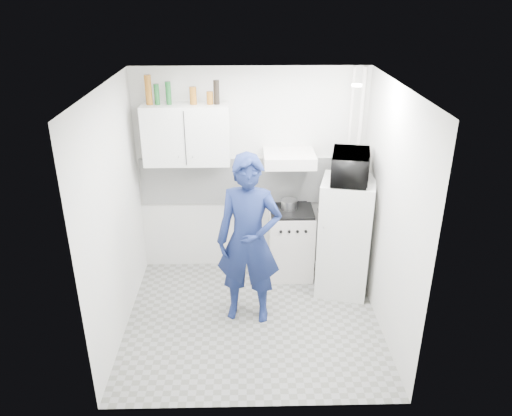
{
  "coord_description": "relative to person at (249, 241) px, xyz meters",
  "views": [
    {
      "loc": [
        -0.07,
        -4.58,
        3.46
      ],
      "look_at": [
        0.04,
        0.3,
        1.25
      ],
      "focal_mm": 35.0,
      "sensor_mm": 36.0,
      "label": 1
    }
  ],
  "objects": [
    {
      "name": "bottle_c",
      "position": [
        -0.89,
        0.97,
        1.37
      ],
      "size": [
        0.06,
        0.06,
        0.26
      ],
      "primitive_type": "cylinder",
      "color": "#144C1E",
      "rests_on": "upper_cabinet"
    },
    {
      "name": "backsplash",
      "position": [
        0.04,
        1.13,
        0.24
      ],
      "size": [
        2.74,
        0.03,
        0.6
      ],
      "primitive_type": "cube",
      "color": "white",
      "rests_on": "wall_back"
    },
    {
      "name": "ceiling",
      "position": [
        0.04,
        -0.11,
        1.64
      ],
      "size": [
        2.8,
        2.8,
        0.0
      ],
      "primitive_type": "plane",
      "color": "white",
      "rests_on": "wall_back"
    },
    {
      "name": "person",
      "position": [
        0.0,
        0.0,
        0.0
      ],
      "size": [
        0.76,
        0.55,
        1.91
      ],
      "primitive_type": "imported",
      "rotation": [
        0.0,
        0.0,
        -0.15
      ],
      "color": "#131E4A",
      "rests_on": "floor"
    },
    {
      "name": "saucepan",
      "position": [
        0.51,
        0.93,
        0.01
      ],
      "size": [
        0.2,
        0.2,
        0.11
      ],
      "primitive_type": "cylinder",
      "color": "silver",
      "rests_on": "stove_top"
    },
    {
      "name": "range_hood",
      "position": [
        0.49,
        0.89,
        0.61
      ],
      "size": [
        0.6,
        0.5,
        0.14
      ],
      "primitive_type": "cube",
      "color": "silver",
      "rests_on": "wall_back"
    },
    {
      "name": "floor",
      "position": [
        0.04,
        -0.11,
        -0.96
      ],
      "size": [
        2.8,
        2.8,
        0.0
      ],
      "primitive_type": "plane",
      "color": "gray",
      "rests_on": "ground"
    },
    {
      "name": "fridge",
      "position": [
        1.14,
        0.52,
        -0.24
      ],
      "size": [
        0.72,
        0.72,
        1.43
      ],
      "primitive_type": "cube",
      "rotation": [
        0.0,
        0.0,
        -0.25
      ],
      "color": "silver",
      "rests_on": "floor"
    },
    {
      "name": "bottle_a",
      "position": [
        -1.11,
        0.97,
        1.41
      ],
      "size": [
        0.08,
        0.08,
        0.33
      ],
      "primitive_type": "cylinder",
      "color": "brown",
      "rests_on": "upper_cabinet"
    },
    {
      "name": "stove",
      "position": [
        0.54,
        0.89,
        -0.52
      ],
      "size": [
        0.55,
        0.55,
        0.88
      ],
      "primitive_type": "cube",
      "color": "silver",
      "rests_on": "floor"
    },
    {
      "name": "stove_top",
      "position": [
        0.54,
        0.89,
        -0.06
      ],
      "size": [
        0.53,
        0.53,
        0.03
      ],
      "primitive_type": "cube",
      "color": "black",
      "rests_on": "stove"
    },
    {
      "name": "bottle_e",
      "position": [
        -0.35,
        0.97,
        1.38
      ],
      "size": [
        0.07,
        0.07,
        0.27
      ],
      "primitive_type": "cylinder",
      "color": "black",
      "rests_on": "upper_cabinet"
    },
    {
      "name": "ceiling_spot_fixture",
      "position": [
        1.04,
        0.09,
        1.61
      ],
      "size": [
        0.1,
        0.1,
        0.02
      ],
      "primitive_type": "cylinder",
      "color": "white",
      "rests_on": "ceiling"
    },
    {
      "name": "upper_cabinet",
      "position": [
        -0.71,
        0.97,
        0.89
      ],
      "size": [
        1.0,
        0.35,
        0.7
      ],
      "primitive_type": "cube",
      "color": "silver",
      "rests_on": "wall_back"
    },
    {
      "name": "canister_a",
      "position": [
        -0.61,
        0.97,
        1.34
      ],
      "size": [
        0.08,
        0.08,
        0.2
      ],
      "primitive_type": "cylinder",
      "color": "brown",
      "rests_on": "upper_cabinet"
    },
    {
      "name": "wall_right",
      "position": [
        1.44,
        -0.11,
        0.34
      ],
      "size": [
        0.0,
        2.6,
        2.6
      ],
      "primitive_type": "plane",
      "rotation": [
        1.57,
        0.0,
        -1.57
      ],
      "color": "silver",
      "rests_on": "floor"
    },
    {
      "name": "bottle_b",
      "position": [
        -1.02,
        0.97,
        1.36
      ],
      "size": [
        0.06,
        0.06,
        0.23
      ],
      "primitive_type": "cylinder",
      "color": "#144C1E",
      "rests_on": "upper_cabinet"
    },
    {
      "name": "pipe_b",
      "position": [
        1.22,
        1.06,
        0.34
      ],
      "size": [
        0.04,
        0.04,
        2.6
      ],
      "primitive_type": "cylinder",
      "color": "silver",
      "rests_on": "floor"
    },
    {
      "name": "canister_b",
      "position": [
        -0.42,
        0.97,
        1.32
      ],
      "size": [
        0.08,
        0.08,
        0.14
      ],
      "primitive_type": "cylinder",
      "color": "brown",
      "rests_on": "upper_cabinet"
    },
    {
      "name": "wall_back",
      "position": [
        0.04,
        1.14,
        0.34
      ],
      "size": [
        2.8,
        0.0,
        2.8
      ],
      "primitive_type": "plane",
      "rotation": [
        1.57,
        0.0,
        0.0
      ],
      "color": "silver",
      "rests_on": "floor"
    },
    {
      "name": "wall_left",
      "position": [
        -1.36,
        -0.11,
        0.34
      ],
      "size": [
        0.0,
        2.6,
        2.6
      ],
      "primitive_type": "plane",
      "rotation": [
        1.57,
        0.0,
        1.57
      ],
      "color": "silver",
      "rests_on": "floor"
    },
    {
      "name": "pipe_a",
      "position": [
        1.34,
        1.06,
        0.34
      ],
      "size": [
        0.05,
        0.05,
        2.6
      ],
      "primitive_type": "cylinder",
      "color": "silver",
      "rests_on": "floor"
    },
    {
      "name": "microwave",
      "position": [
        1.14,
        0.52,
        0.64
      ],
      "size": [
        0.67,
        0.52,
        0.33
      ],
      "primitive_type": "imported",
      "rotation": [
        0.0,
        0.0,
        1.35
      ],
      "color": "black",
      "rests_on": "fridge"
    }
  ]
}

